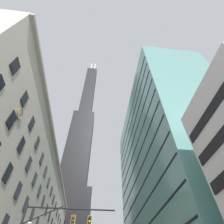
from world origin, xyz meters
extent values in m
cube|color=beige|center=(-18.95, 31.68, 14.46)|extent=(15.91, 75.36, 28.93)
cube|color=#B2A893|center=(-10.75, 31.68, 28.23)|extent=(0.70, 75.36, 0.60)
cube|color=black|center=(-10.95, 8.00, 12.40)|extent=(0.14, 1.40, 2.20)
cube|color=black|center=(-10.95, 13.00, 12.40)|extent=(0.14, 1.40, 2.20)
cube|color=black|center=(-10.95, 18.00, 12.40)|extent=(0.14, 1.40, 2.20)
cube|color=black|center=(-10.95, 23.00, 12.40)|extent=(0.14, 1.40, 2.20)
cube|color=black|center=(-10.95, 28.00, 12.40)|extent=(0.14, 1.40, 2.20)
cube|color=black|center=(-10.95, 3.00, 16.60)|extent=(0.14, 1.40, 2.20)
cube|color=black|center=(-10.95, 8.00, 16.60)|extent=(0.14, 1.40, 2.20)
cube|color=black|center=(-10.95, 13.00, 16.60)|extent=(0.14, 1.40, 2.20)
cube|color=black|center=(-10.95, 18.00, 16.60)|extent=(0.14, 1.40, 2.20)
cube|color=black|center=(-10.95, 23.00, 16.60)|extent=(0.14, 1.40, 2.20)
cube|color=black|center=(-10.95, 28.00, 16.60)|extent=(0.14, 1.40, 2.20)
cube|color=black|center=(-10.95, 33.00, 16.60)|extent=(0.14, 1.40, 2.20)
cube|color=black|center=(-10.95, 38.00, 16.60)|extent=(0.14, 1.40, 2.20)
cube|color=black|center=(-10.95, 43.00, 16.60)|extent=(0.14, 1.40, 2.20)
cube|color=black|center=(-10.95, -2.00, 20.80)|extent=(0.14, 1.40, 2.20)
cube|color=black|center=(-10.95, 3.00, 20.80)|extent=(0.14, 1.40, 2.20)
cube|color=black|center=(-10.95, 8.00, 20.80)|extent=(0.14, 1.40, 2.20)
cube|color=black|center=(-10.95, 13.00, 20.80)|extent=(0.14, 1.40, 2.20)
cube|color=black|center=(-10.95, 18.00, 20.80)|extent=(0.14, 1.40, 2.20)
cube|color=black|center=(-10.95, 23.00, 20.80)|extent=(0.14, 1.40, 2.20)
cube|color=black|center=(-10.95, 28.00, 20.80)|extent=(0.14, 1.40, 2.20)
cube|color=black|center=(-10.95, 33.00, 20.80)|extent=(0.14, 1.40, 2.20)
cube|color=black|center=(-10.95, 38.00, 20.80)|extent=(0.14, 1.40, 2.20)
cube|color=black|center=(-10.95, 43.00, 20.80)|extent=(0.14, 1.40, 2.20)
cube|color=black|center=(-10.95, 48.00, 20.80)|extent=(0.14, 1.40, 2.20)
cube|color=black|center=(-10.95, 53.00, 20.80)|extent=(0.14, 1.40, 2.20)
cube|color=black|center=(-10.95, 58.00, 20.80)|extent=(0.14, 1.40, 2.20)
torus|color=olive|center=(-10.88, 3.86, 18.56)|extent=(0.14, 1.54, 1.54)
cylinder|color=silver|center=(-10.92, 3.86, 18.56)|extent=(0.05, 1.33, 1.33)
cube|color=black|center=(-10.85, 3.91, 18.40)|extent=(0.03, 0.20, 0.40)
cube|color=black|center=(-10.85, 4.12, 18.67)|extent=(0.03, 0.57, 0.27)
cube|color=black|center=(-11.96, 84.33, 70.76)|extent=(15.69, 15.69, 59.59)
cube|color=black|center=(-11.96, 84.33, 137.80)|extent=(10.08, 10.08, 74.49)
cylinder|color=silver|center=(-13.98, 84.33, 184.95)|extent=(1.20, 1.20, 19.83)
cylinder|color=silver|center=(-9.95, 84.33, 184.95)|extent=(1.20, 1.20, 19.83)
cube|color=black|center=(10.95, -2.62, 15.00)|extent=(0.16, 9.96, 1.10)
cube|color=slate|center=(20.23, 29.78, 27.46)|extent=(18.46, 47.49, 54.91)
cube|color=black|center=(10.96, 29.78, 16.00)|extent=(0.12, 46.49, 0.24)
cube|color=black|center=(10.96, 29.78, 20.00)|extent=(0.12, 46.49, 0.24)
cube|color=black|center=(10.96, 29.78, 24.00)|extent=(0.12, 46.49, 0.24)
cube|color=black|center=(10.96, 29.78, 28.00)|extent=(0.12, 46.49, 0.24)
cube|color=black|center=(10.96, 29.78, 32.00)|extent=(0.12, 46.49, 0.24)
cube|color=black|center=(10.96, 29.78, 36.00)|extent=(0.12, 46.49, 0.24)
cube|color=black|center=(10.96, 29.78, 40.00)|extent=(0.12, 46.49, 0.24)
cube|color=black|center=(10.96, 29.78, 44.00)|extent=(0.12, 46.49, 0.24)
cube|color=black|center=(10.96, 29.78, 48.00)|extent=(0.12, 46.49, 0.24)
cylinder|color=black|center=(-2.29, 5.39, 7.80)|extent=(8.36, 0.14, 0.14)
cylinder|color=black|center=(-4.80, 5.39, 7.20)|extent=(3.43, 0.10, 1.73)
cylinder|color=black|center=(-2.01, 5.39, 7.50)|extent=(0.04, 0.04, 0.60)
cube|color=black|center=(-2.01, 5.39, 6.75)|extent=(0.30, 0.30, 0.90)
cube|color=olive|center=(-2.01, 5.56, 6.75)|extent=(0.40, 0.40, 1.04)
sphere|color=red|center=(-2.01, 5.23, 7.03)|extent=(0.20, 0.20, 0.20)
sphere|color=#4B3A08|center=(-2.01, 5.23, 6.75)|extent=(0.20, 0.20, 0.20)
sphere|color=#083D10|center=(-2.01, 5.23, 6.47)|extent=(0.20, 0.20, 0.20)
cylinder|color=black|center=(-0.48, 5.39, 7.50)|extent=(0.04, 0.04, 0.60)
cube|color=black|center=(-0.48, 5.39, 6.75)|extent=(0.30, 0.30, 0.90)
cube|color=olive|center=(-0.48, 5.56, 6.75)|extent=(0.40, 0.40, 1.04)
sphere|color=#450808|center=(-0.48, 5.23, 7.03)|extent=(0.20, 0.20, 0.20)
sphere|color=yellow|center=(-0.48, 5.23, 6.75)|extent=(0.20, 0.20, 0.20)
cylinder|color=#47474C|center=(-8.31, 11.64, 8.23)|extent=(1.41, 0.10, 0.10)
ellipsoid|color=#EFE5C6|center=(-7.60, 11.64, 8.13)|extent=(0.56, 0.32, 0.24)
camera|label=1|loc=(-0.44, -12.87, 1.74)|focal=27.53mm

